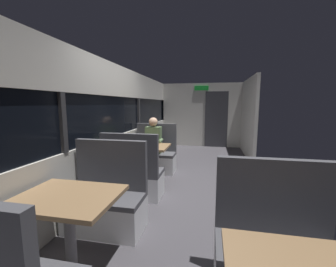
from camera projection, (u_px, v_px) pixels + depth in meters
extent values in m
cube|color=#423F44|center=(189.00, 190.00, 3.87)|extent=(3.30, 9.20, 0.02)
cube|color=beige|center=(114.00, 161.00, 4.09)|extent=(0.08, 8.40, 0.95)
cube|color=beige|center=(111.00, 79.00, 3.88)|extent=(0.08, 8.40, 0.60)
cube|color=black|center=(112.00, 116.00, 3.97)|extent=(0.03, 8.40, 0.75)
cube|color=#2D2D30|center=(63.00, 123.00, 2.61)|extent=(0.06, 0.08, 0.75)
cube|color=#2D2D30|center=(138.00, 113.00, 5.33)|extent=(0.06, 0.08, 0.75)
cube|color=#2D2D30|center=(163.00, 110.00, 8.04)|extent=(0.06, 0.08, 0.75)
cube|color=beige|center=(201.00, 115.00, 7.79)|extent=(2.90, 0.08, 2.30)
cube|color=#333338|center=(216.00, 120.00, 7.65)|extent=(0.80, 0.04, 2.00)
cube|color=green|center=(201.00, 88.00, 7.60)|extent=(0.50, 0.03, 0.16)
cube|color=beige|center=(248.00, 118.00, 6.34)|extent=(0.08, 2.40, 2.30)
cylinder|color=#9E9EA3|center=(70.00, 235.00, 1.97)|extent=(0.10, 0.10, 0.70)
cube|color=olive|center=(68.00, 197.00, 1.92)|extent=(0.90, 0.70, 0.04)
cube|color=silver|center=(105.00, 215.00, 2.63)|extent=(0.95, 0.50, 0.39)
cube|color=#47474C|center=(105.00, 197.00, 2.60)|extent=(0.95, 0.50, 0.06)
cube|color=#47474C|center=(111.00, 165.00, 2.75)|extent=(0.95, 0.08, 0.65)
cylinder|color=#9E9EA3|center=(146.00, 165.00, 4.24)|extent=(0.10, 0.10, 0.70)
cube|color=olive|center=(146.00, 147.00, 4.19)|extent=(0.90, 0.70, 0.04)
cube|color=silver|center=(134.00, 184.00, 3.62)|extent=(0.95, 0.50, 0.39)
cube|color=#47474C|center=(134.00, 172.00, 3.59)|extent=(0.95, 0.50, 0.06)
cube|color=#47474C|center=(129.00, 154.00, 3.34)|extent=(0.95, 0.08, 0.65)
cube|color=silver|center=(154.00, 163.00, 4.91)|extent=(0.95, 0.50, 0.39)
cube|color=#47474C|center=(154.00, 154.00, 4.87)|extent=(0.95, 0.50, 0.06)
cube|color=#47474C|center=(157.00, 137.00, 5.03)|extent=(0.95, 0.08, 0.65)
cube|color=#47474C|center=(277.00, 250.00, 1.67)|extent=(0.95, 0.50, 0.06)
cube|color=#47474C|center=(273.00, 196.00, 1.82)|extent=(0.95, 0.08, 0.65)
cube|color=#26262D|center=(154.00, 162.00, 4.90)|extent=(0.30, 0.36, 0.45)
cube|color=#59724C|center=(154.00, 140.00, 4.78)|extent=(0.34, 0.22, 0.60)
sphere|color=tan|center=(153.00, 122.00, 4.70)|extent=(0.20, 0.20, 0.20)
cylinder|color=#59724C|center=(143.00, 140.00, 4.64)|extent=(0.07, 0.28, 0.07)
cylinder|color=#59724C|center=(160.00, 141.00, 4.56)|extent=(0.07, 0.28, 0.07)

